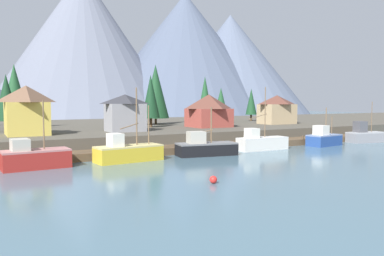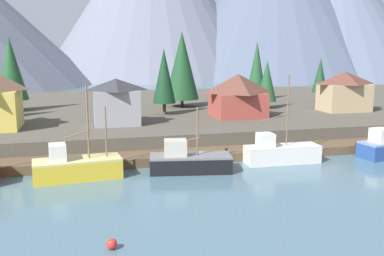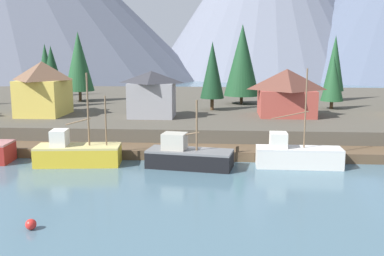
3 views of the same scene
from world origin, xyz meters
The scene contains 18 objects.
ground_plane centered at (0.00, 20.00, -0.50)m, with size 400.00×400.00×1.00m, color #476675.
dock centered at (0.00, 1.99, 0.50)m, with size 80.00×4.00×1.60m.
shoreline_bank centered at (0.00, 32.00, 1.25)m, with size 400.00×56.00×2.50m, color #4C473D.
mountain_east_peak centered at (72.64, 139.35, 32.88)m, with size 102.94×102.94×65.76m, color #4C566B.
mountain_far_ridge centered at (96.28, 130.64, 27.60)m, with size 88.18×88.18×55.21m, color slate.
fishing_boat_yellow centered at (-11.88, -2.15, 1.16)m, with size 8.47×3.95×9.08m.
fishing_boat_black centered at (-0.85, -2.34, 1.10)m, with size 8.58×4.39×6.59m.
fishing_boat_white centered at (9.71, -1.44, 1.15)m, with size 8.23×2.63×9.55m.
house_red centered at (10.85, 15.57, 5.69)m, with size 7.50×6.84×6.22m.
house_tan centered at (29.29, 17.09, 5.68)m, with size 7.59×5.21×6.22m.
house_grey centered at (-6.78, 13.02, 5.56)m, with size 6.09×4.72×6.01m.
conifer_near_left centered at (18.55, 22.95, 7.02)m, with size 3.29×3.29×7.87m.
conifer_mid_left centered at (0.87, 20.28, 8.29)m, with size 3.44×3.44×9.85m.
conifer_back_left centered at (-21.77, 29.70, 9.21)m, with size 4.88×4.88×11.64m.
conifer_back_right centered at (21.41, 34.35, 8.87)m, with size 3.49×3.49×11.13m.
conifer_centre centered at (32.51, 30.20, 7.32)m, with size 2.81×2.81×8.10m.
conifer_far_right centered at (5.41, 28.21, 9.51)m, with size 5.69×5.69×12.67m.
channel_buoy centered at (-9.60, -18.14, 0.35)m, with size 0.70×0.70×0.70m, color red.
Camera 2 is at (-10.91, -44.05, 12.37)m, focal length 40.87 mm.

